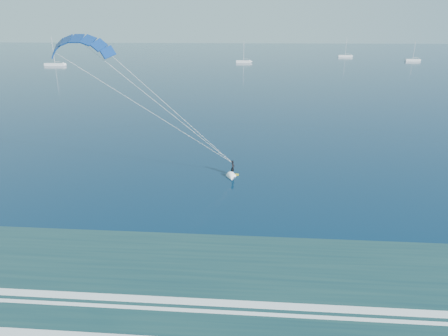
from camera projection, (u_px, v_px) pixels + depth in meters
name	position (u px, v px, depth m)	size (l,w,h in m)	color
kitesurfer_rig	(164.00, 108.00, 44.91)	(20.41, 9.82, 18.32)	gold
sailboat_0	(55.00, 64.00, 191.29)	(9.93, 2.40, 13.33)	silver
sailboat_1	(244.00, 61.00, 206.81)	(7.59, 2.40, 10.69)	silver
sailboat_2	(345.00, 56.00, 244.80)	(8.35, 2.40, 11.40)	silver
sailboat_3	(413.00, 60.00, 215.40)	(7.65, 2.40, 10.59)	silver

